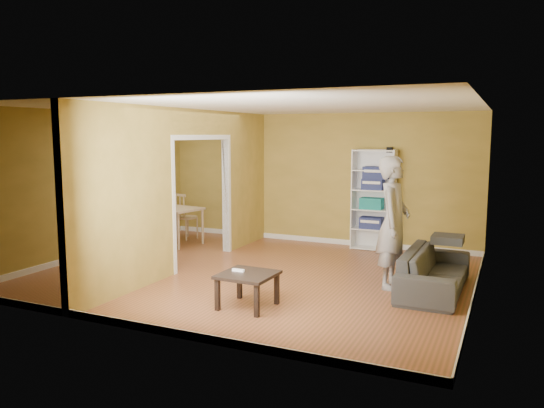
% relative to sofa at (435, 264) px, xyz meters
% --- Properties ---
extents(room_shell, '(6.50, 6.50, 6.50)m').
position_rel_sofa_xyz_m(room_shell, '(-2.70, -0.22, 0.92)').
color(room_shell, brown).
rests_on(room_shell, ground).
extents(partition, '(0.22, 5.50, 2.60)m').
position_rel_sofa_xyz_m(partition, '(-3.90, -0.22, 0.92)').
color(partition, '#B2943E').
rests_on(partition, ground).
extents(wall_speaker, '(0.10, 0.10, 0.10)m').
position_rel_sofa_xyz_m(wall_speaker, '(-1.20, 2.47, 1.52)').
color(wall_speaker, black).
rests_on(wall_speaker, room_shell).
extents(sofa, '(2.01, 0.88, 0.76)m').
position_rel_sofa_xyz_m(sofa, '(0.00, 0.00, 0.00)').
color(sofa, black).
rests_on(sofa, ground).
extents(person, '(0.81, 0.63, 2.22)m').
position_rel_sofa_xyz_m(person, '(-0.58, -0.06, 0.73)').
color(person, slate).
rests_on(person, ground).
extents(bookshelf, '(0.80, 0.35, 1.91)m').
position_rel_sofa_xyz_m(bookshelf, '(-1.45, 2.39, 0.57)').
color(bookshelf, white).
rests_on(bookshelf, ground).
extents(paper_box_navy_a, '(0.42, 0.28, 0.22)m').
position_rel_sofa_xyz_m(paper_box_navy_a, '(-1.48, 2.34, 0.13)').
color(paper_box_navy_a, navy).
rests_on(paper_box_navy_a, bookshelf).
extents(paper_box_teal, '(0.42, 0.27, 0.21)m').
position_rel_sofa_xyz_m(paper_box_teal, '(-1.48, 2.34, 0.50)').
color(paper_box_teal, teal).
rests_on(paper_box_teal, bookshelf).
extents(paper_box_navy_b, '(0.40, 0.26, 0.20)m').
position_rel_sofa_xyz_m(paper_box_navy_b, '(-1.47, 2.34, 0.87)').
color(paper_box_navy_b, '#18294E').
rests_on(paper_box_navy_b, bookshelf).
extents(paper_box_navy_c, '(0.45, 0.29, 0.23)m').
position_rel_sofa_xyz_m(paper_box_navy_c, '(-1.42, 2.34, 1.12)').
color(paper_box_navy_c, '#15294C').
rests_on(paper_box_navy_c, bookshelf).
extents(coffee_table, '(0.67, 0.67, 0.44)m').
position_rel_sofa_xyz_m(coffee_table, '(-2.07, -1.73, -0.01)').
color(coffee_table, black).
rests_on(coffee_table, ground).
extents(game_controller, '(0.16, 0.04, 0.03)m').
position_rel_sofa_xyz_m(game_controller, '(-2.21, -1.70, 0.08)').
color(game_controller, white).
rests_on(game_controller, coffee_table).
extents(dining_table, '(1.18, 0.79, 0.74)m').
position_rel_sofa_xyz_m(dining_table, '(-5.28, 1.19, 0.28)').
color(dining_table, tan).
rests_on(dining_table, ground).
extents(chair_left, '(0.50, 0.50, 0.94)m').
position_rel_sofa_xyz_m(chair_left, '(-5.96, 1.15, 0.09)').
color(chair_left, tan).
rests_on(chair_left, ground).
extents(chair_near, '(0.40, 0.40, 0.87)m').
position_rel_sofa_xyz_m(chair_near, '(-5.29, 0.61, 0.05)').
color(chair_near, tan).
rests_on(chair_near, ground).
extents(chair_far, '(0.55, 0.55, 0.97)m').
position_rel_sofa_xyz_m(chair_far, '(-5.27, 1.75, 0.11)').
color(chair_far, tan).
rests_on(chair_far, ground).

